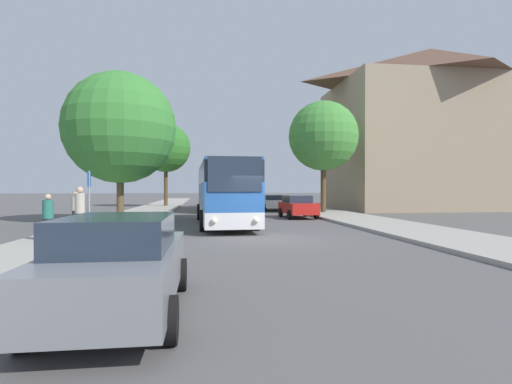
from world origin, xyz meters
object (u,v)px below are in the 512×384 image
Objects in this scene: parked_car_left_curb at (120,263)px; pedestrian_waiting_far at (48,217)px; bus_front at (224,192)px; parked_car_right_far at (273,202)px; pedestrian_waiting_near at (76,210)px; parked_car_right_near at (298,206)px; tree_right_near at (323,136)px; tree_left_far at (120,128)px; bus_middle at (219,190)px; pedestrian_walking_back at (80,211)px; tree_left_near at (166,148)px; bus_stop_sign at (89,194)px.

parked_car_left_curb is 9.20m from pedestrian_waiting_far.
parked_car_right_far is at bearing 67.24° from bus_front.
pedestrian_waiting_near reaches higher than parked_car_right_far.
bus_front reaches higher than parked_car_right_near.
parked_car_right_near is at bearing -0.18° from pedestrian_waiting_near.
pedestrian_waiting_near is 0.19× the size of tree_right_near.
parked_car_right_far is 16.66m from tree_left_far.
pedestrian_waiting_near is at bearing -145.54° from tree_right_near.
bus_middle is 11.28m from parked_car_right_near.
parked_car_right_far is 22.47m from pedestrian_walking_back.
tree_left_near reaches higher than parked_car_left_curb.
pedestrian_waiting_near is (-4.64, 13.06, 0.18)m from parked_car_left_curb.
pedestrian_waiting_far is 1.22m from pedestrian_walking_back.
parked_car_left_curb is 2.30× the size of pedestrian_walking_back.
tree_left_far is at bearing -156.01° from tree_right_near.
parked_car_right_far is at bearing 24.19° from pedestrian_waiting_near.
bus_front is 12.11m from tree_right_near.
pedestrian_waiting_far is at bearing 42.03° from parked_car_right_near.
bus_middle is at bearing -66.68° from parked_car_right_near.
pedestrian_waiting_near reaches higher than parked_car_right_near.
tree_left_near is (-5.35, 6.89, 4.48)m from bus_middle.
bus_front is 22.20m from tree_left_near.
pedestrian_waiting_near is 1.02× the size of pedestrian_waiting_far.
pedestrian_waiting_near is (-1.16, 2.02, -0.75)m from bus_stop_sign.
parked_car_left_curb reaches higher than parked_car_right_near.
bus_stop_sign is (-6.13, -18.65, -0.05)m from bus_middle.
tree_right_near is (15.09, 10.35, 5.03)m from pedestrian_waiting_near.
parked_car_right_near is 0.86× the size of parked_car_right_far.
tree_left_near is (0.59, 27.43, 5.15)m from pedestrian_walking_back.
parked_car_right_far is (7.48, 28.87, -0.07)m from parked_car_left_curb.
tree_right_near is at bearing -37.41° from bus_middle.
bus_stop_sign is at bearing 107.31° from parked_car_left_curb.
bus_middle reaches higher than bus_front.
pedestrian_walking_back reaches higher than pedestrian_waiting_near.
pedestrian_walking_back is 9.15m from tree_left_far.
bus_middle is 29.83m from parked_car_left_curb.
bus_front reaches higher than pedestrian_waiting_near.
pedestrian_waiting_near reaches higher than pedestrian_waiting_far.
bus_front is at bearing -76.48° from tree_left_near.
tree_left_near is at bearing -61.34° from parked_car_right_near.
pedestrian_waiting_far is at bearing -92.78° from tree_left_near.
bus_front is at bearing -9.56° from pedestrian_waiting_near.
pedestrian_waiting_near is at bearing 25.86° from parked_car_right_near.
tree_left_far is (-5.84, 1.78, 3.66)m from bus_front.
pedestrian_walking_back is at bearing -104.68° from bus_middle.
parked_car_right_near is 0.47× the size of tree_left_far.
tree_right_near reaches higher than bus_middle.
bus_stop_sign is 1.35× the size of pedestrian_walking_back.
bus_front is at bearing -89.64° from bus_middle.
bus_stop_sign is 1.57× the size of pedestrian_waiting_far.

